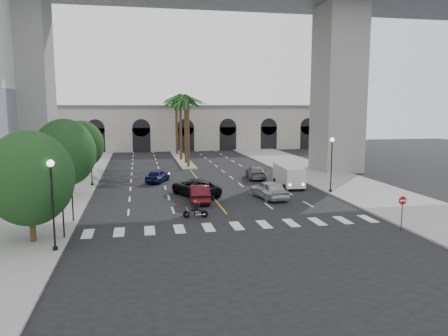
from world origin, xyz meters
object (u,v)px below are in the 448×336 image
(car_d, at_px, (256,173))
(car_b, at_px, (199,193))
(car_e, at_px, (158,176))
(lamp_post_right, at_px, (332,160))
(pedestrian_b, at_px, (18,208))
(traffic_signal_near, at_px, (62,200))
(motorcycle_rider, at_px, (196,210))
(lamp_post_left_far, at_px, (91,156))
(car_c, at_px, (195,187))
(pedestrian_a, at_px, (5,203))
(cargo_van, at_px, (289,175))
(traffic_signal_far, at_px, (72,188))
(car_a, at_px, (269,189))
(do_not_enter_sign, at_px, (402,206))
(lamp_post_left_near, at_px, (52,197))

(car_d, bearing_deg, car_b, 61.42)
(car_d, height_order, car_e, car_d)
(lamp_post_right, height_order, car_d, lamp_post_right)
(car_e, height_order, pedestrian_b, pedestrian_b)
(traffic_signal_near, xyz_separation_m, motorcycle_rider, (8.82, 3.74, -1.90))
(lamp_post_left_far, distance_m, car_c, 12.14)
(traffic_signal_near, height_order, car_d, traffic_signal_near)
(pedestrian_a, bearing_deg, cargo_van, 25.76)
(lamp_post_left_far, distance_m, pedestrian_a, 12.31)
(pedestrian_b, bearing_deg, traffic_signal_far, 23.72)
(lamp_post_right, xyz_separation_m, car_a, (-6.50, -1.20, -2.39))
(motorcycle_rider, height_order, pedestrian_a, pedestrian_a)
(traffic_signal_far, relative_size, pedestrian_b, 1.86)
(lamp_post_left_far, xyz_separation_m, car_b, (9.90, -9.43, -2.46))
(motorcycle_rider, relative_size, do_not_enter_sign, 0.79)
(car_c, height_order, cargo_van, cargo_van)
(traffic_signal_far, height_order, car_e, traffic_signal_far)
(car_c, xyz_separation_m, pedestrian_a, (-15.29, -4.22, 0.12))
(car_a, xyz_separation_m, car_c, (-6.40, 2.60, -0.03))
(car_e, relative_size, pedestrian_a, 2.70)
(lamp_post_left_far, height_order, car_b, lamp_post_left_far)
(lamp_post_left_far, bearing_deg, cargo_van, -11.88)
(traffic_signal_far, bearing_deg, car_a, 18.12)
(car_b, height_order, cargo_van, cargo_van)
(lamp_post_right, bearing_deg, pedestrian_b, -167.65)
(car_a, distance_m, car_e, 14.26)
(traffic_signal_near, relative_size, car_d, 0.74)
(pedestrian_b, bearing_deg, lamp_post_left_near, -28.61)
(lamp_post_left_near, relative_size, pedestrian_b, 2.73)
(lamp_post_right, distance_m, do_not_enter_sign, 13.03)
(traffic_signal_near, bearing_deg, car_a, 29.87)
(lamp_post_left_far, bearing_deg, pedestrian_a, -116.47)
(car_e, bearing_deg, lamp_post_left_far, 34.10)
(car_b, height_order, car_c, car_c)
(traffic_signal_near, distance_m, car_e, 21.09)
(traffic_signal_near, bearing_deg, pedestrian_b, 129.23)
(motorcycle_rider, distance_m, pedestrian_a, 14.85)
(lamp_post_right, distance_m, traffic_signal_far, 23.62)
(car_d, bearing_deg, lamp_post_left_near, 59.20)
(lamp_post_right, xyz_separation_m, car_c, (-12.90, 1.40, -2.42))
(lamp_post_left_near, xyz_separation_m, cargo_van, (19.93, 16.81, -1.98))
(car_d, bearing_deg, lamp_post_left_far, 12.82)
(lamp_post_left_near, height_order, car_c, lamp_post_left_near)
(pedestrian_a, bearing_deg, car_a, 15.37)
(lamp_post_left_near, height_order, traffic_signal_near, lamp_post_left_near)
(traffic_signal_far, height_order, car_d, traffic_signal_far)
(lamp_post_right, relative_size, pedestrian_a, 3.47)
(car_a, bearing_deg, motorcycle_rider, 28.07)
(pedestrian_a, height_order, do_not_enter_sign, do_not_enter_sign)
(lamp_post_right, xyz_separation_m, cargo_van, (-2.87, 3.81, -1.98))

